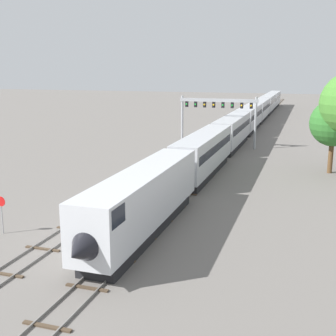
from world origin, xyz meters
The scene contains 7 objects.
ground_plane centered at (0.00, 0.00, 0.00)m, with size 400.00×400.00×0.00m, color slate.
track_main centered at (2.00, 60.00, 0.07)m, with size 2.60×200.00×0.16m.
track_near centered at (-3.50, 40.00, 0.07)m, with size 2.60×160.00×0.16m.
passenger_train centered at (2.00, 61.17, 2.61)m, with size 3.04×135.06×4.80m.
signal_gantry centered at (-0.25, 41.18, 5.87)m, with size 12.10×0.49×7.89m.
stop_sign centered at (-8.00, -0.30, 1.87)m, with size 0.76×0.08×2.88m.
trackside_tree_left centered at (15.91, 28.01, 5.87)m, with size 5.39×5.39×8.60m.
Camera 1 is at (13.26, -26.18, 12.06)m, focal length 47.24 mm.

